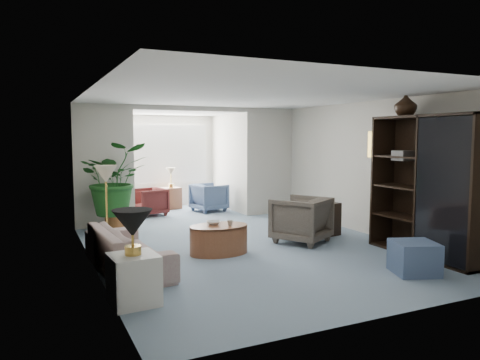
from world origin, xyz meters
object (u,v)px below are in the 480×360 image
framed_picture (381,145)px  wingback_chair (301,219)px  coffee_cup (230,223)px  entertainment_cabinet (427,186)px  table_lamp (132,223)px  side_table_dark (324,219)px  sunroom_chair_blue (209,197)px  floor_lamp (106,174)px  coffee_table (219,239)px  cabinet_urn (406,105)px  end_table (134,279)px  sofa (128,249)px  coffee_bowl (214,223)px  ottoman (414,258)px  sunroom_chair_maroon (149,202)px  sunroom_table (171,198)px  plant_pot (115,223)px

framed_picture → wingback_chair: 1.98m
coffee_cup → entertainment_cabinet: 3.08m
table_lamp → coffee_cup: size_ratio=4.78×
side_table_dark → sunroom_chair_blue: sunroom_chair_blue is taller
floor_lamp → wingback_chair: 3.37m
coffee_table → cabinet_urn: cabinet_urn is taller
end_table → coffee_cup: bearing=39.7°
sofa → framed_picture: bearing=-93.2°
framed_picture → cabinet_urn: 1.06m
cabinet_urn → sunroom_chair_blue: bearing=106.9°
coffee_table → coffee_bowl: bearing=116.6°
coffee_table → coffee_bowl: coffee_bowl is taller
framed_picture → coffee_table: (-3.07, 0.19, -1.47)m
table_lamp → floor_lamp: (0.10, 2.49, 0.35)m
ottoman → sunroom_chair_maroon: (-2.14, 6.01, 0.10)m
ottoman → sunroom_chair_blue: sunroom_chair_blue is taller
floor_lamp → cabinet_urn: 4.91m
cabinet_urn → sunroom_chair_blue: cabinet_urn is taller
sofa → side_table_dark: size_ratio=3.26×
ottoman → sunroom_table: 6.90m
coffee_bowl → sunroom_table: bearing=81.9°
ottoman → sunroom_table: sunroom_table is taller
end_table → sunroom_chair_maroon: sunroom_chair_maroon is taller
wingback_chair → sunroom_table: 4.65m
floor_lamp → sunroom_chair_maroon: bearing=64.9°
coffee_cup → cabinet_urn: 3.39m
wingback_chair → sofa: bearing=-23.4°
sofa → ottoman: bearing=-122.0°
sofa → cabinet_urn: (4.32, -0.72, 2.06)m
ottoman → sunroom_table: (-1.39, 6.76, 0.05)m
coffee_table → coffee_bowl: (-0.05, 0.10, 0.25)m
framed_picture → coffee_cup: (-2.92, 0.09, -1.21)m
sunroom_table → framed_picture: bearing=-63.0°
sofa → coffee_bowl: sofa is taller
side_table_dark → ottoman: side_table_dark is taller
end_table → sunroom_chair_blue: 6.31m
table_lamp → entertainment_cabinet: entertainment_cabinet is taller
side_table_dark → cabinet_urn: (0.54, -1.41, 2.05)m
sofa → plant_pot: sofa is taller
cabinet_urn → ottoman: cabinet_urn is taller
coffee_table → entertainment_cabinet: (2.84, -1.49, 0.86)m
sunroom_chair_blue → sunroom_table: sunroom_chair_blue is taller
floor_lamp → sunroom_chair_blue: bearing=46.2°
coffee_table → sunroom_table: 4.70m
plant_pot → floor_lamp: bearing=-104.1°
table_lamp → coffee_bowl: size_ratio=1.89×
coffee_bowl → coffee_cup: 0.28m
side_table_dark → sunroom_table: size_ratio=1.12×
plant_pot → sunroom_table: 2.85m
wingback_chair → plant_pot: (-2.79, 2.32, -0.24)m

